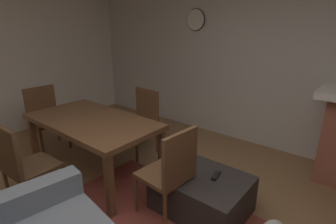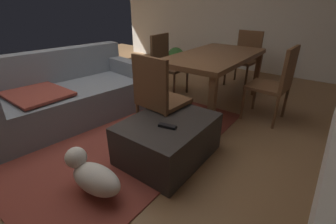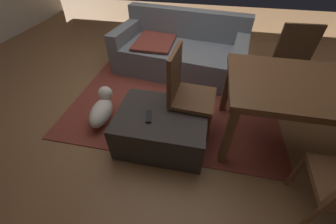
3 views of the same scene
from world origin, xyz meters
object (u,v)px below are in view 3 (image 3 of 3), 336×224
dining_chair_north (294,62)px  tv_remote (149,116)px  dining_chair_west (185,89)px  dining_table (325,93)px  couch (180,51)px  ottoman_coffee_table (162,128)px  small_dog (102,109)px

dining_chair_north → tv_remote: bearing=-142.2°
dining_chair_west → dining_chair_north: 1.47m
dining_table → couch: bearing=138.6°
tv_remote → dining_table: 1.57m
dining_table → dining_chair_north: dining_chair_north is taller
ottoman_coffee_table → dining_table: bearing=10.5°
couch → dining_table: size_ratio=1.22×
dining_chair_west → dining_table: bearing=-0.3°
couch → dining_chair_west: (0.24, -1.29, 0.23)m
small_dog → tv_remote: bearing=-20.3°
tv_remote → small_dog: (-0.64, 0.24, -0.22)m
tv_remote → small_dog: size_ratio=0.31×
dining_table → dining_chair_north: bearing=90.3°
couch → small_dog: bearing=-116.1°
tv_remote → dining_chair_west: size_ratio=0.17×
dining_chair_west → ottoman_coffee_table: bearing=-124.2°
tv_remote → dining_chair_north: size_ratio=0.17×
ottoman_coffee_table → dining_table: dining_table is taller
dining_table → ottoman_coffee_table: bearing=-169.5°
couch → dining_chair_north: bearing=-17.4°
ottoman_coffee_table → dining_chair_north: (1.40, 1.10, 0.33)m
couch → dining_chair_north: size_ratio=2.18×
couch → tv_remote: (-0.04, -1.63, 0.11)m
ottoman_coffee_table → dining_chair_west: (0.18, 0.27, 0.33)m
couch → dining_table: (1.47, -1.30, 0.36)m
tv_remote → couch: bearing=75.6°
couch → small_dog: couch is taller
small_dog → dining_chair_west: bearing=6.3°
couch → dining_chair_north: 1.55m
tv_remote → ottoman_coffee_table: bearing=20.8°
couch → dining_chair_west: dining_chair_west is taller
tv_remote → dining_chair_north: bearing=25.0°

